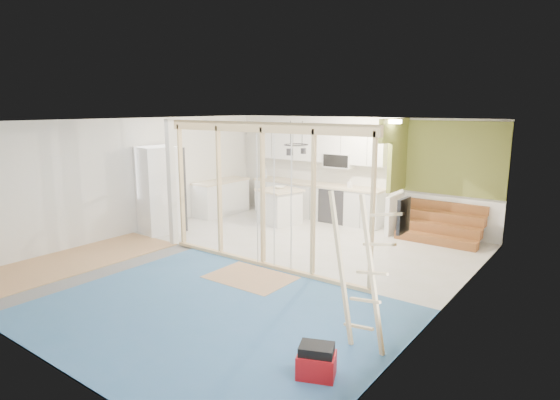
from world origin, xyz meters
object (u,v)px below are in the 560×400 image
Objects in this scene: fridge at (158,190)px; ladder at (360,272)px; island at (280,207)px; toolbox at (316,362)px.

ladder is (6.10, -2.01, -0.04)m from fridge.
toolbox is (4.29, -5.14, -0.25)m from island.
fridge is 1.07× the size of ladder.
toolbox is (6.05, -2.89, -0.81)m from fridge.
island is 6.69m from toolbox.
island is at bearing 107.50° from toolbox.
island is at bearing 148.68° from ladder.
fridge is at bearing 132.17° from toolbox.
fridge is 6.42m from ladder.
toolbox is 0.26× the size of ladder.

